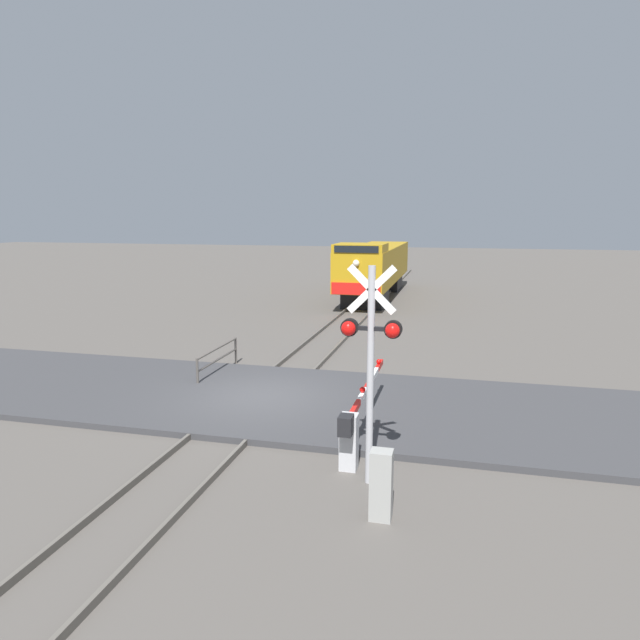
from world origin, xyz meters
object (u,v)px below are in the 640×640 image
at_px(locomotive, 375,267).
at_px(crossing_signal, 371,349).
at_px(crossing_gate, 355,422).
at_px(guard_railing, 218,356).
at_px(utility_cabinet, 381,485).

height_order(locomotive, crossing_signal, crossing_signal).
height_order(locomotive, crossing_gate, locomotive).
bearing_deg(locomotive, crossing_gate, -82.46).
height_order(crossing_signal, crossing_gate, crossing_signal).
height_order(crossing_signal, guard_railing, crossing_signal).
relative_size(crossing_gate, utility_cabinet, 4.24).
distance_m(locomotive, crossing_signal, 26.20).
height_order(crossing_signal, utility_cabinet, crossing_signal).
bearing_deg(guard_railing, crossing_signal, -46.68).
bearing_deg(crossing_signal, utility_cabinet, -71.80).
bearing_deg(utility_cabinet, crossing_gate, 110.82).
xyz_separation_m(crossing_signal, guard_railing, (-6.13, 6.50, -2.11)).
bearing_deg(utility_cabinet, crossing_signal, 108.20).
distance_m(utility_cabinet, guard_railing, 10.19).
bearing_deg(crossing_signal, crossing_gate, 113.67).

